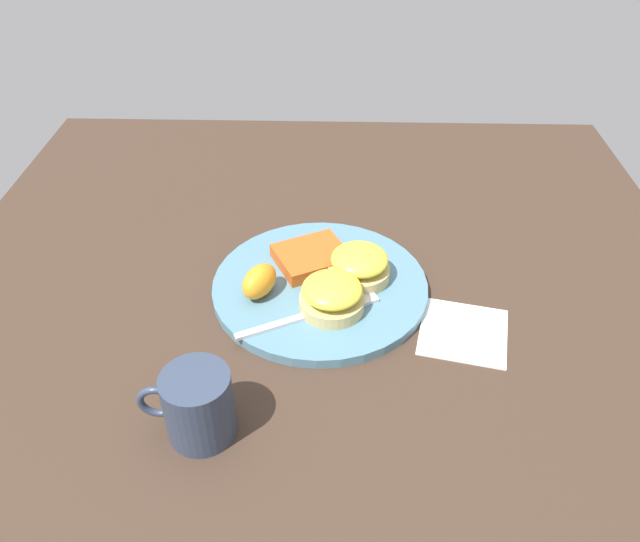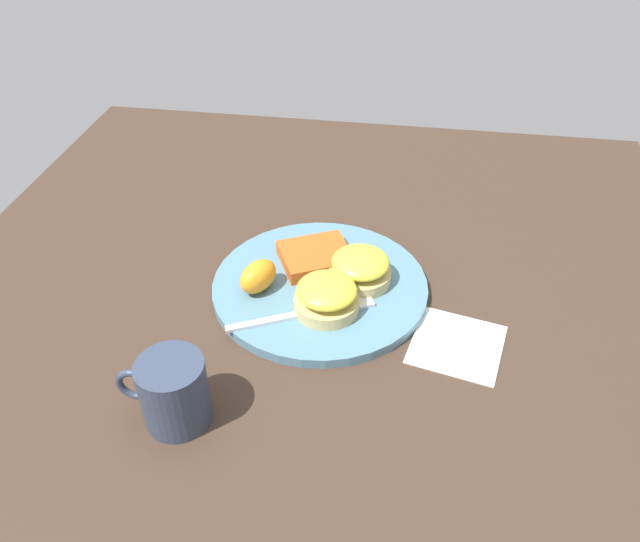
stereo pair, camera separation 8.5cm
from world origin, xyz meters
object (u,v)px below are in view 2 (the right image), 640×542
Objects in this scene: cup at (173,392)px; hashbrown_patty at (316,257)px; sandwich_benedict_left at (327,296)px; orange_wedge at (258,276)px; sandwich_benedict_right at (360,268)px; fork at (311,312)px.

hashbrown_patty is at bearing -110.81° from cup.
cup is at bearing 69.19° from hashbrown_patty.
orange_wedge is at bearing -15.20° from sandwich_benedict_left.
sandwich_benedict_right reaches higher than orange_wedge.
fork is at bearing -124.22° from cup.
sandwich_benedict_right is at bearing -163.70° from orange_wedge.
fork is at bearing 95.98° from hashbrown_patty.
orange_wedge is (0.07, 0.07, 0.01)m from hashbrown_patty.
cup reaches higher than sandwich_benedict_left.
sandwich_benedict_right is 0.31m from cup.
sandwich_benedict_right is 0.46× the size of fork.
orange_wedge is 0.58× the size of cup.
fork is (-0.01, 0.11, -0.01)m from hashbrown_patty.
cup is at bearing 55.78° from fork.
fork is at bearing 153.98° from orange_wedge.
orange_wedge is (0.10, -0.03, -0.00)m from sandwich_benedict_left.
sandwich_benedict_right is (-0.04, -0.07, 0.00)m from sandwich_benedict_left.
cup is at bearing 78.91° from orange_wedge.
fork is 0.22m from cup.
cup reaches higher than fork.
fork is (0.06, 0.08, -0.02)m from sandwich_benedict_right.
cup reaches higher than orange_wedge.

